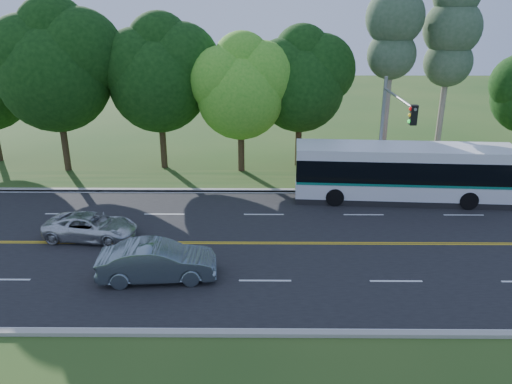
{
  "coord_description": "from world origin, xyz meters",
  "views": [
    {
      "loc": [
        -0.74,
        -21.75,
        10.94
      ],
      "look_at": [
        -0.92,
        2.0,
        1.91
      ],
      "focal_mm": 35.0,
      "sensor_mm": 36.0,
      "label": 1
    }
  ],
  "objects_px": {
    "sedan": "(157,261)",
    "suv": "(91,226)",
    "traffic_signal": "(390,124)",
    "transit_bus": "(403,174)"
  },
  "relations": [
    {
      "from": "traffic_signal",
      "to": "sedan",
      "type": "bearing_deg",
      "value": -142.74
    },
    {
      "from": "traffic_signal",
      "to": "suv",
      "type": "distance_m",
      "value": 16.79
    },
    {
      "from": "transit_bus",
      "to": "suv",
      "type": "xyz_separation_m",
      "value": [
        -16.65,
        -5.3,
        -0.99
      ]
    },
    {
      "from": "sedan",
      "to": "suv",
      "type": "bearing_deg",
      "value": 41.4
    },
    {
      "from": "traffic_signal",
      "to": "suv",
      "type": "xyz_separation_m",
      "value": [
        -15.54,
        -4.9,
        -4.03
      ]
    },
    {
      "from": "traffic_signal",
      "to": "suv",
      "type": "height_order",
      "value": "traffic_signal"
    },
    {
      "from": "sedan",
      "to": "suv",
      "type": "xyz_separation_m",
      "value": [
        -4.04,
        3.84,
        -0.18
      ]
    },
    {
      "from": "suv",
      "to": "sedan",
      "type": "bearing_deg",
      "value": -126.99
    },
    {
      "from": "traffic_signal",
      "to": "suv",
      "type": "bearing_deg",
      "value": -162.48
    },
    {
      "from": "traffic_signal",
      "to": "sedan",
      "type": "relative_size",
      "value": 1.43
    }
  ]
}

